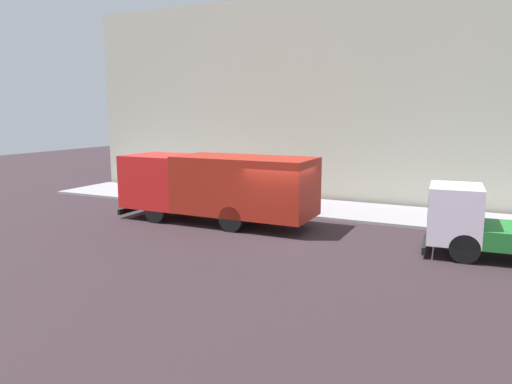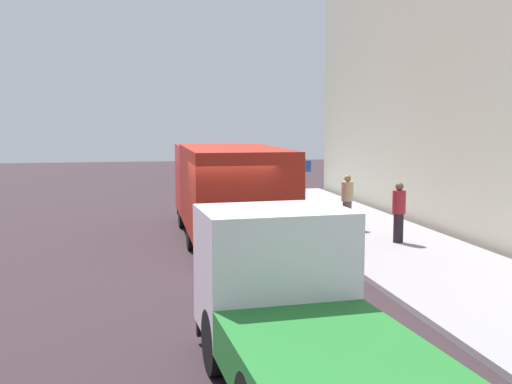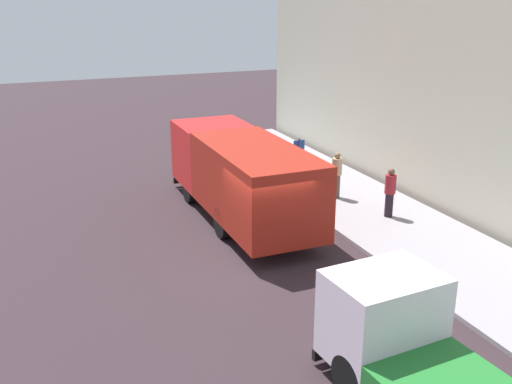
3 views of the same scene
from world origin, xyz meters
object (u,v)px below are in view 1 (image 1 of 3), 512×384
(pedestrian_walking, at_px, (251,185))
(street_sign_post, at_px, (227,179))
(small_flatbed_truck, at_px, (490,225))
(large_utility_truck, at_px, (216,184))
(pedestrian_standing, at_px, (301,186))

(pedestrian_walking, xyz_separation_m, street_sign_post, (-1.23, 0.66, 0.42))
(small_flatbed_truck, height_order, street_sign_post, street_sign_post)
(small_flatbed_truck, relative_size, pedestrian_walking, 3.04)
(pedestrian_walking, bearing_deg, large_utility_truck, 46.07)
(large_utility_truck, distance_m, street_sign_post, 2.87)
(large_utility_truck, height_order, small_flatbed_truck, large_utility_truck)
(large_utility_truck, height_order, pedestrian_walking, large_utility_truck)
(pedestrian_standing, bearing_deg, small_flatbed_truck, 174.92)
(large_utility_truck, xyz_separation_m, pedestrian_standing, (4.58, -2.08, -0.59))
(small_flatbed_truck, bearing_deg, street_sign_post, 70.15)
(large_utility_truck, distance_m, pedestrian_walking, 3.97)
(large_utility_truck, distance_m, pedestrian_standing, 5.06)
(small_flatbed_truck, height_order, pedestrian_standing, small_flatbed_truck)
(pedestrian_walking, distance_m, pedestrian_standing, 2.49)
(large_utility_truck, bearing_deg, street_sign_post, 20.17)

